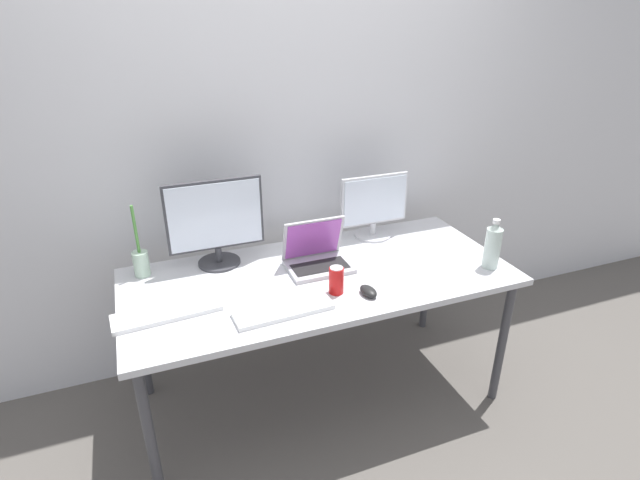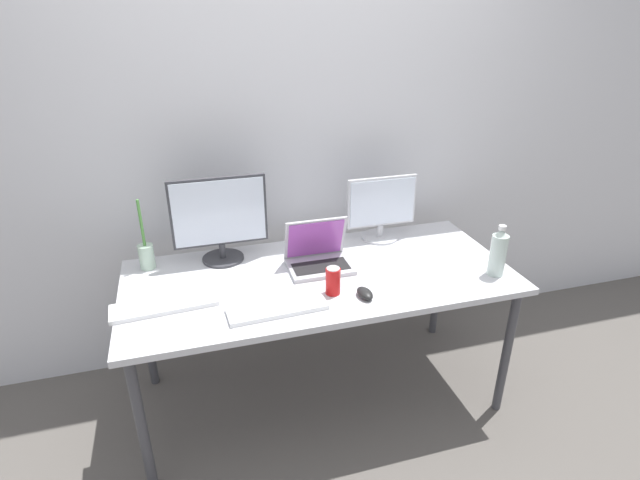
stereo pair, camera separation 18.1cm
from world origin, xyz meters
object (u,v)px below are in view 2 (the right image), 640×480
at_px(monitor_center, 382,208).
at_px(soda_can_near_keyboard, 333,281).
at_px(bamboo_vase, 146,254).
at_px(laptop_silver, 318,256).
at_px(work_desk, 320,284).
at_px(keyboard_main, 277,308).
at_px(water_bottle, 498,252).
at_px(mouse_by_keyboard, 365,293).
at_px(monitor_left, 220,218).
at_px(keyboard_aux, 164,305).

distance_m(monitor_center, soda_can_near_keyboard, 0.65).
bearing_deg(bamboo_vase, laptop_silver, -14.86).
distance_m(work_desk, monitor_center, 0.57).
bearing_deg(keyboard_main, water_bottle, -2.02).
xyz_separation_m(work_desk, bamboo_vase, (-0.79, 0.30, 0.13)).
distance_m(keyboard_main, bamboo_vase, 0.76).
height_order(work_desk, bamboo_vase, bamboo_vase).
bearing_deg(monitor_center, work_desk, -145.11).
relative_size(mouse_by_keyboard, bamboo_vase, 0.30).
height_order(monitor_left, keyboard_aux, monitor_left).
bearing_deg(water_bottle, work_desk, 163.87).
xyz_separation_m(monitor_left, laptop_silver, (0.44, -0.20, -0.17)).
relative_size(monitor_center, mouse_by_keyboard, 3.66).
xyz_separation_m(work_desk, keyboard_main, (-0.26, -0.25, 0.07)).
xyz_separation_m(water_bottle, bamboo_vase, (-1.58, 0.53, -0.04)).
bearing_deg(bamboo_vase, keyboard_main, -45.86).
bearing_deg(mouse_by_keyboard, bamboo_vase, 143.72).
distance_m(monitor_left, mouse_by_keyboard, 0.80).
relative_size(monitor_left, soda_can_near_keyboard, 3.67).
xyz_separation_m(monitor_center, laptop_silver, (-0.42, -0.22, -0.12)).
distance_m(mouse_by_keyboard, water_bottle, 0.67).
bearing_deg(water_bottle, laptop_silver, 158.15).
bearing_deg(work_desk, water_bottle, -16.13).
distance_m(laptop_silver, keyboard_aux, 0.75).
height_order(keyboard_main, bamboo_vase, bamboo_vase).
bearing_deg(soda_can_near_keyboard, monitor_left, 133.08).
relative_size(work_desk, bamboo_vase, 5.18).
relative_size(water_bottle, soda_can_near_keyboard, 2.00).
height_order(work_desk, soda_can_near_keyboard, soda_can_near_keyboard).
relative_size(monitor_center, soda_can_near_keyboard, 3.05).
height_order(keyboard_aux, mouse_by_keyboard, mouse_by_keyboard).
relative_size(monitor_center, bamboo_vase, 1.09).
distance_m(keyboard_aux, mouse_by_keyboard, 0.86).
xyz_separation_m(work_desk, mouse_by_keyboard, (0.13, -0.25, 0.07)).
height_order(water_bottle, soda_can_near_keyboard, water_bottle).
bearing_deg(keyboard_aux, monitor_center, 14.69).
bearing_deg(bamboo_vase, water_bottle, -18.39).
relative_size(work_desk, laptop_silver, 6.00).
bearing_deg(mouse_by_keyboard, laptop_silver, 103.79).
bearing_deg(soda_can_near_keyboard, keyboard_aux, 172.90).
relative_size(laptop_silver, water_bottle, 1.21).
bearing_deg(keyboard_main, bamboo_vase, 131.24).
height_order(monitor_center, keyboard_main, monitor_center).
bearing_deg(keyboard_main, monitor_center, 35.58).
height_order(keyboard_aux, soda_can_near_keyboard, soda_can_near_keyboard).
distance_m(work_desk, laptop_silver, 0.14).
xyz_separation_m(mouse_by_keyboard, soda_can_near_keyboard, (-0.12, 0.07, 0.04)).
bearing_deg(bamboo_vase, work_desk, -20.63).
bearing_deg(monitor_center, soda_can_near_keyboard, -131.35).
bearing_deg(soda_can_near_keyboard, keyboard_main, -165.86).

